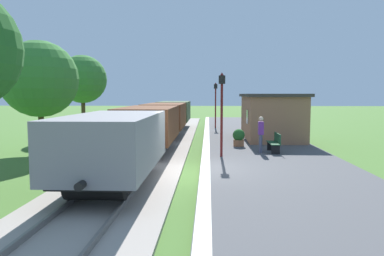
{
  "coord_description": "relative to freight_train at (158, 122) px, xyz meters",
  "views": [
    {
      "loc": [
        0.5,
        -13.28,
        3.0
      ],
      "look_at": [
        -0.24,
        3.08,
        1.47
      ],
      "focal_mm": 33.78,
      "sensor_mm": 36.0,
      "label": 1
    }
  ],
  "objects": [
    {
      "name": "tree_trackside_far",
      "position": [
        -5.86,
        4.16,
        2.63
      ],
      "size": [
        3.33,
        3.33,
        5.71
      ],
      "color": "#4C3823",
      "rests_on": "ground"
    },
    {
      "name": "potted_planter",
      "position": [
        4.52,
        -1.68,
        -0.67
      ],
      "size": [
        0.64,
        0.64,
        0.92
      ],
      "color": "#9E6642",
      "rests_on": "platform_slab"
    },
    {
      "name": "platform_edge_stripe",
      "position": [
        2.8,
        -7.48,
        -1.14
      ],
      "size": [
        0.36,
        60.0,
        0.01
      ],
      "primitive_type": "cube",
      "color": "silver",
      "rests_on": "platform_slab"
    },
    {
      "name": "lamp_post_far",
      "position": [
        3.49,
        8.57,
        1.41
      ],
      "size": [
        0.28,
        0.28,
        3.7
      ],
      "color": "#591414",
      "rests_on": "platform_slab"
    },
    {
      "name": "person_waiting",
      "position": [
        5.38,
        -3.74,
        -0.21
      ],
      "size": [
        0.26,
        0.39,
        1.71
      ],
      "rotation": [
        0.0,
        0.0,
        3.09
      ],
      "color": "#474C66",
      "rests_on": "platform_slab"
    },
    {
      "name": "lamp_post_near",
      "position": [
        3.49,
        -4.92,
        1.41
      ],
      "size": [
        0.28,
        0.28,
        3.7
      ],
      "color": "#591414",
      "rests_on": "platform_slab"
    },
    {
      "name": "track_ballast",
      "position": [
        0.0,
        -7.48,
        -1.34
      ],
      "size": [
        3.8,
        60.0,
        0.12
      ],
      "primitive_type": "cube",
      "color": "#9E9389",
      "rests_on": "ground"
    },
    {
      "name": "platform_slab",
      "position": [
        5.6,
        -7.48,
        -1.27
      ],
      "size": [
        6.0,
        60.0,
        0.25
      ],
      "primitive_type": "cube",
      "color": "#4C4C4F",
      "rests_on": "ground"
    },
    {
      "name": "rail_far",
      "position": [
        -0.72,
        -7.48,
        -1.21
      ],
      "size": [
        0.07,
        60.0,
        0.14
      ],
      "primitive_type": "cube",
      "color": "slate",
      "rests_on": "track_ballast"
    },
    {
      "name": "station_hut",
      "position": [
        6.8,
        1.61,
        0.26
      ],
      "size": [
        3.5,
        5.8,
        2.78
      ],
      "color": "#9E6B4C",
      "rests_on": "platform_slab"
    },
    {
      "name": "ground_plane",
      "position": [
        2.4,
        -7.48,
        -1.4
      ],
      "size": [
        160.0,
        160.0,
        0.0
      ],
      "primitive_type": "plane",
      "color": "#47702D"
    },
    {
      "name": "tree_trackside_mid",
      "position": [
        -5.68,
        -2.66,
        2.37
      ],
      "size": [
        3.89,
        3.89,
        5.72
      ],
      "color": "#4C3823",
      "rests_on": "ground"
    },
    {
      "name": "bench_near_hut",
      "position": [
        6.08,
        -3.57,
        -0.68
      ],
      "size": [
        0.42,
        1.5,
        0.91
      ],
      "color": "#1E4C2D",
      "rests_on": "platform_slab"
    },
    {
      "name": "freight_train",
      "position": [
        0.0,
        0.0,
        0.0
      ],
      "size": [
        2.5,
        26.0,
        2.12
      ],
      "color": "gray",
      "rests_on": "rail_near"
    },
    {
      "name": "rail_near",
      "position": [
        0.72,
        -7.48,
        -1.21
      ],
      "size": [
        0.07,
        60.0,
        0.14
      ],
      "primitive_type": "cube",
      "color": "slate",
      "rests_on": "track_ballast"
    }
  ]
}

